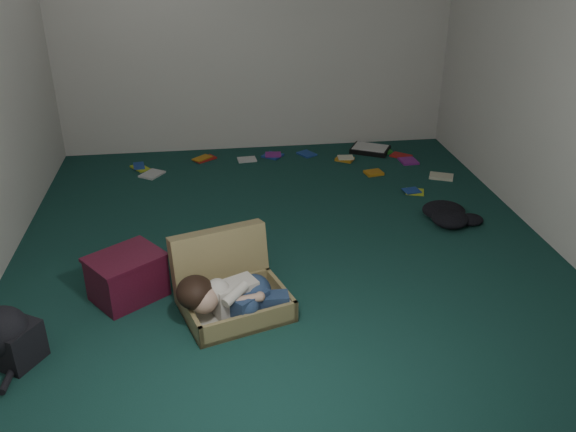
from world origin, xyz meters
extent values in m
plane|color=#163F38|center=(0.00, 0.00, 0.00)|extent=(4.50, 4.50, 0.00)
plane|color=silver|center=(0.00, 2.25, 1.30)|extent=(4.50, 0.00, 4.50)
plane|color=silver|center=(0.00, -2.25, 1.30)|extent=(4.50, 0.00, 4.50)
plane|color=silver|center=(2.00, 0.00, 1.30)|extent=(0.00, 4.50, 4.50)
cube|color=#90804F|center=(-0.41, -0.79, 0.07)|extent=(0.74, 0.62, 0.14)
cube|color=beige|center=(-0.41, -0.79, 0.04)|extent=(0.67, 0.55, 0.02)
cube|color=#90804F|center=(-0.50, -0.51, 0.23)|extent=(0.66, 0.37, 0.46)
cube|color=silver|center=(-0.42, -0.82, 0.16)|extent=(0.31, 0.25, 0.20)
sphere|color=tan|center=(-0.61, -0.90, 0.21)|extent=(0.17, 0.17, 0.17)
ellipsoid|color=black|center=(-0.66, -0.87, 0.24)|extent=(0.23, 0.24, 0.20)
ellipsoid|color=navy|center=(-0.29, -0.77, 0.16)|extent=(0.21, 0.24, 0.20)
cube|color=navy|center=(-0.33, -0.88, 0.15)|extent=(0.26, 0.24, 0.13)
cube|color=navy|center=(-0.20, -0.85, 0.12)|extent=(0.22, 0.11, 0.10)
sphere|color=white|center=(-0.13, -0.80, 0.11)|extent=(0.10, 0.10, 0.10)
sphere|color=white|center=(-0.11, -0.86, 0.10)|extent=(0.09, 0.09, 0.09)
cylinder|color=tan|center=(-0.34, -0.91, 0.20)|extent=(0.17, 0.10, 0.06)
cube|color=#501024|center=(-1.10, -0.49, 0.14)|extent=(0.54, 0.52, 0.28)
cube|color=#501024|center=(-1.10, -0.49, 0.30)|extent=(0.57, 0.55, 0.02)
cube|color=black|center=(1.17, 1.95, 0.02)|extent=(0.47, 0.43, 0.05)
cube|color=white|center=(1.17, 1.95, 0.05)|extent=(0.42, 0.38, 0.01)
cube|color=#BAD024|center=(-1.21, 1.79, 0.01)|extent=(0.18, 0.14, 0.02)
cube|color=red|center=(-0.57, 1.95, 0.01)|extent=(0.23, 0.22, 0.02)
cube|color=silver|center=(-0.14, 1.87, 0.01)|extent=(0.18, 0.21, 0.02)
cube|color=#1B4096|center=(0.49, 1.95, 0.01)|extent=(0.19, 0.22, 0.02)
cube|color=#C58017|center=(0.84, 1.73, 0.01)|extent=(0.23, 0.21, 0.02)
cube|color=#248526|center=(1.28, 1.95, 0.01)|extent=(0.19, 0.15, 0.02)
cube|color=#88238C|center=(1.47, 1.60, 0.01)|extent=(0.23, 0.22, 0.02)
cube|color=beige|center=(1.66, 1.16, 0.01)|extent=(0.17, 0.20, 0.02)
cube|color=#BAD024|center=(1.30, 0.87, 0.01)|extent=(0.20, 0.22, 0.02)
cube|color=red|center=(1.45, 1.76, 0.01)|extent=(0.22, 0.20, 0.02)
cube|color=silver|center=(-1.08, 1.61, 0.01)|extent=(0.20, 0.17, 0.02)
cube|color=#1B4096|center=(0.13, 1.95, 0.01)|extent=(0.22, 0.23, 0.02)
cube|color=#C58017|center=(1.04, 1.34, 0.01)|extent=(0.15, 0.19, 0.02)
camera|label=1|loc=(-0.52, -3.95, 2.25)|focal=38.00mm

